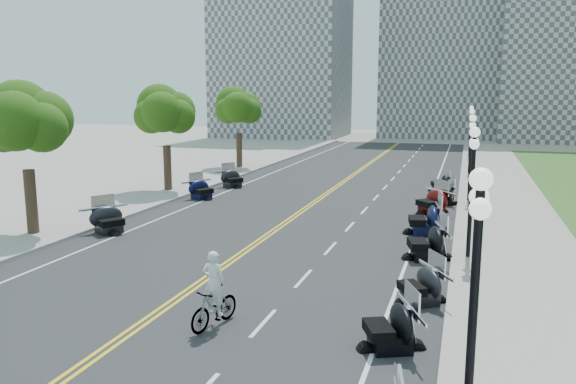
% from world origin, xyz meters
% --- Properties ---
extents(ground, '(160.00, 160.00, 0.00)m').
position_xyz_m(ground, '(0.00, 0.00, 0.00)').
color(ground, gray).
extents(road, '(16.00, 90.00, 0.01)m').
position_xyz_m(road, '(0.00, 10.00, 0.00)').
color(road, '#333335').
rests_on(road, ground).
extents(centerline_yellow_a, '(0.12, 90.00, 0.00)m').
position_xyz_m(centerline_yellow_a, '(-0.12, 10.00, 0.01)').
color(centerline_yellow_a, yellow).
rests_on(centerline_yellow_a, road).
extents(centerline_yellow_b, '(0.12, 90.00, 0.00)m').
position_xyz_m(centerline_yellow_b, '(0.12, 10.00, 0.01)').
color(centerline_yellow_b, yellow).
rests_on(centerline_yellow_b, road).
extents(edge_line_north, '(0.12, 90.00, 0.00)m').
position_xyz_m(edge_line_north, '(6.40, 10.00, 0.01)').
color(edge_line_north, white).
rests_on(edge_line_north, road).
extents(edge_line_south, '(0.12, 90.00, 0.00)m').
position_xyz_m(edge_line_south, '(-6.40, 10.00, 0.01)').
color(edge_line_south, white).
rests_on(edge_line_south, road).
extents(lane_dash_5, '(0.12, 2.00, 0.00)m').
position_xyz_m(lane_dash_5, '(3.20, -4.00, 0.01)').
color(lane_dash_5, white).
rests_on(lane_dash_5, road).
extents(lane_dash_6, '(0.12, 2.00, 0.00)m').
position_xyz_m(lane_dash_6, '(3.20, 0.00, 0.01)').
color(lane_dash_6, white).
rests_on(lane_dash_6, road).
extents(lane_dash_7, '(0.12, 2.00, 0.00)m').
position_xyz_m(lane_dash_7, '(3.20, 4.00, 0.01)').
color(lane_dash_7, white).
rests_on(lane_dash_7, road).
extents(lane_dash_8, '(0.12, 2.00, 0.00)m').
position_xyz_m(lane_dash_8, '(3.20, 8.00, 0.01)').
color(lane_dash_8, white).
rests_on(lane_dash_8, road).
extents(lane_dash_9, '(0.12, 2.00, 0.00)m').
position_xyz_m(lane_dash_9, '(3.20, 12.00, 0.01)').
color(lane_dash_9, white).
rests_on(lane_dash_9, road).
extents(lane_dash_10, '(0.12, 2.00, 0.00)m').
position_xyz_m(lane_dash_10, '(3.20, 16.00, 0.01)').
color(lane_dash_10, white).
rests_on(lane_dash_10, road).
extents(lane_dash_11, '(0.12, 2.00, 0.00)m').
position_xyz_m(lane_dash_11, '(3.20, 20.00, 0.01)').
color(lane_dash_11, white).
rests_on(lane_dash_11, road).
extents(lane_dash_12, '(0.12, 2.00, 0.00)m').
position_xyz_m(lane_dash_12, '(3.20, 24.00, 0.01)').
color(lane_dash_12, white).
rests_on(lane_dash_12, road).
extents(lane_dash_13, '(0.12, 2.00, 0.00)m').
position_xyz_m(lane_dash_13, '(3.20, 28.00, 0.01)').
color(lane_dash_13, white).
rests_on(lane_dash_13, road).
extents(lane_dash_14, '(0.12, 2.00, 0.00)m').
position_xyz_m(lane_dash_14, '(3.20, 32.00, 0.01)').
color(lane_dash_14, white).
rests_on(lane_dash_14, road).
extents(lane_dash_15, '(0.12, 2.00, 0.00)m').
position_xyz_m(lane_dash_15, '(3.20, 36.00, 0.01)').
color(lane_dash_15, white).
rests_on(lane_dash_15, road).
extents(lane_dash_16, '(0.12, 2.00, 0.00)m').
position_xyz_m(lane_dash_16, '(3.20, 40.00, 0.01)').
color(lane_dash_16, white).
rests_on(lane_dash_16, road).
extents(lane_dash_17, '(0.12, 2.00, 0.00)m').
position_xyz_m(lane_dash_17, '(3.20, 44.00, 0.01)').
color(lane_dash_17, white).
rests_on(lane_dash_17, road).
extents(lane_dash_18, '(0.12, 2.00, 0.00)m').
position_xyz_m(lane_dash_18, '(3.20, 48.00, 0.01)').
color(lane_dash_18, white).
rests_on(lane_dash_18, road).
extents(lane_dash_19, '(0.12, 2.00, 0.00)m').
position_xyz_m(lane_dash_19, '(3.20, 52.00, 0.01)').
color(lane_dash_19, white).
rests_on(lane_dash_19, road).
extents(sidewalk_north, '(5.00, 90.00, 0.15)m').
position_xyz_m(sidewalk_north, '(10.50, 10.00, 0.07)').
color(sidewalk_north, '#9E9991').
rests_on(sidewalk_north, ground).
extents(sidewalk_south, '(5.00, 90.00, 0.15)m').
position_xyz_m(sidewalk_south, '(-10.50, 10.00, 0.07)').
color(sidewalk_south, '#9E9991').
rests_on(sidewalk_south, ground).
extents(distant_block_a, '(18.00, 14.00, 26.00)m').
position_xyz_m(distant_block_a, '(-18.00, 62.00, 13.00)').
color(distant_block_a, gray).
rests_on(distant_block_a, ground).
extents(distant_block_b, '(16.00, 12.00, 30.00)m').
position_xyz_m(distant_block_b, '(4.00, 68.00, 15.00)').
color(distant_block_b, gray).
rests_on(distant_block_b, ground).
extents(street_lamp_1, '(0.50, 1.20, 4.90)m').
position_xyz_m(street_lamp_1, '(8.60, -8.00, 2.60)').
color(street_lamp_1, black).
rests_on(street_lamp_1, sidewalk_north).
extents(street_lamp_2, '(0.50, 1.20, 4.90)m').
position_xyz_m(street_lamp_2, '(8.60, 4.00, 2.60)').
color(street_lamp_2, black).
rests_on(street_lamp_2, sidewalk_north).
extents(street_lamp_3, '(0.50, 1.20, 4.90)m').
position_xyz_m(street_lamp_3, '(8.60, 16.00, 2.60)').
color(street_lamp_3, black).
rests_on(street_lamp_3, sidewalk_north).
extents(street_lamp_4, '(0.50, 1.20, 4.90)m').
position_xyz_m(street_lamp_4, '(8.60, 28.00, 2.60)').
color(street_lamp_4, black).
rests_on(street_lamp_4, sidewalk_north).
extents(street_lamp_5, '(0.50, 1.20, 4.90)m').
position_xyz_m(street_lamp_5, '(8.60, 40.00, 2.60)').
color(street_lamp_5, black).
rests_on(street_lamp_5, sidewalk_north).
extents(tree_2, '(4.80, 4.80, 9.20)m').
position_xyz_m(tree_2, '(-10.00, 2.00, 4.75)').
color(tree_2, '#235619').
rests_on(tree_2, sidewalk_south).
extents(tree_3, '(4.80, 4.80, 9.20)m').
position_xyz_m(tree_3, '(-10.00, 14.00, 4.75)').
color(tree_3, '#235619').
rests_on(tree_3, sidewalk_south).
extents(tree_4, '(4.80, 4.80, 9.20)m').
position_xyz_m(tree_4, '(-10.00, 26.00, 4.75)').
color(tree_4, '#235619').
rests_on(tree_4, sidewalk_south).
extents(motorcycle_n_4, '(2.48, 2.48, 1.31)m').
position_xyz_m(motorcycle_n_4, '(6.76, -4.54, 0.66)').
color(motorcycle_n_4, black).
rests_on(motorcycle_n_4, road).
extents(motorcycle_n_5, '(2.47, 2.47, 1.26)m').
position_xyz_m(motorcycle_n_5, '(7.23, -1.13, 0.63)').
color(motorcycle_n_5, black).
rests_on(motorcycle_n_5, road).
extents(motorcycle_n_6, '(2.63, 2.63, 1.49)m').
position_xyz_m(motorcycle_n_6, '(7.09, 3.62, 0.74)').
color(motorcycle_n_6, black).
rests_on(motorcycle_n_6, road).
extents(motorcycle_n_7, '(2.55, 2.55, 1.54)m').
position_xyz_m(motorcycle_n_7, '(6.72, 7.59, 0.77)').
color(motorcycle_n_7, black).
rests_on(motorcycle_n_7, road).
extents(motorcycle_n_8, '(2.92, 2.92, 1.45)m').
position_xyz_m(motorcycle_n_8, '(6.74, 12.25, 0.72)').
color(motorcycle_n_8, '#590A0C').
rests_on(motorcycle_n_8, road).
extents(motorcycle_n_9, '(2.15, 2.15, 1.30)m').
position_xyz_m(motorcycle_n_9, '(7.21, 15.01, 0.65)').
color(motorcycle_n_9, black).
rests_on(motorcycle_n_9, road).
extents(motorcycle_n_10, '(2.10, 2.10, 1.24)m').
position_xyz_m(motorcycle_n_10, '(6.85, 19.44, 0.62)').
color(motorcycle_n_10, black).
rests_on(motorcycle_n_10, road).
extents(motorcycle_s_6, '(2.73, 2.73, 1.38)m').
position_xyz_m(motorcycle_s_6, '(-7.06, 3.45, 0.69)').
color(motorcycle_s_6, black).
rests_on(motorcycle_s_6, road).
extents(motorcycle_s_8, '(2.48, 2.48, 1.29)m').
position_xyz_m(motorcycle_s_8, '(-6.77, 12.31, 0.65)').
color(motorcycle_s_8, black).
rests_on(motorcycle_s_8, road).
extents(motorcycle_s_9, '(2.64, 2.64, 1.32)m').
position_xyz_m(motorcycle_s_9, '(-6.70, 16.85, 0.66)').
color(motorcycle_s_9, black).
rests_on(motorcycle_s_9, road).
extents(bicycle, '(1.01, 1.95, 1.13)m').
position_xyz_m(bicycle, '(2.01, -4.63, 0.56)').
color(bicycle, '#A51414').
rests_on(bicycle, road).
extents(cyclist_rider, '(0.66, 0.43, 1.81)m').
position_xyz_m(cyclist_rider, '(2.01, -4.63, 2.03)').
color(cyclist_rider, silver).
rests_on(cyclist_rider, bicycle).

